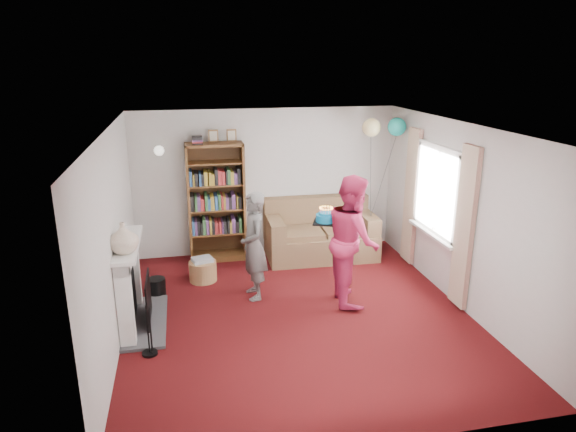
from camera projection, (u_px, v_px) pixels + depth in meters
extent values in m
plane|color=black|center=(298.00, 315.00, 6.88)|extent=(5.00, 5.00, 0.00)
cube|color=silver|center=(266.00, 182.00, 8.86)|extent=(4.50, 0.02, 2.50)
cube|color=silver|center=(113.00, 239.00, 6.07)|extent=(0.02, 5.00, 2.50)
cube|color=silver|center=(461.00, 216.00, 6.95)|extent=(0.02, 5.00, 2.50)
cube|color=white|center=(299.00, 127.00, 6.14)|extent=(4.50, 5.00, 0.01)
cube|color=#3F3F42|center=(145.00, 321.00, 6.67)|extent=(0.55, 1.40, 0.04)
cube|color=white|center=(125.00, 306.00, 5.98)|extent=(0.18, 0.14, 1.06)
cube|color=white|center=(133.00, 270.00, 7.01)|extent=(0.18, 0.14, 1.06)
cube|color=white|center=(126.00, 252.00, 6.35)|extent=(0.18, 1.24, 0.16)
cube|color=white|center=(128.00, 244.00, 6.33)|extent=(0.28, 1.35, 0.05)
cube|color=black|center=(128.00, 290.00, 6.50)|extent=(0.10, 0.80, 0.86)
cube|color=black|center=(148.00, 299.00, 6.59)|extent=(0.02, 0.70, 0.60)
cylinder|color=black|center=(148.00, 330.00, 5.87)|extent=(0.18, 0.18, 0.64)
cylinder|color=black|center=(157.00, 287.00, 7.41)|extent=(0.26, 0.26, 0.26)
cube|color=white|center=(441.00, 148.00, 7.26)|extent=(0.08, 1.30, 0.08)
cube|color=white|center=(434.00, 232.00, 7.63)|extent=(0.08, 1.30, 0.08)
cube|color=white|center=(439.00, 191.00, 7.45)|extent=(0.01, 1.15, 1.20)
cube|color=white|center=(432.00, 234.00, 7.63)|extent=(0.14, 1.32, 0.04)
cube|color=#C5B995|center=(464.00, 228.00, 6.76)|extent=(0.07, 0.38, 2.20)
cube|color=#C5B995|center=(411.00, 197.00, 8.30)|extent=(0.07, 0.38, 2.20)
cylinder|color=gold|center=(159.00, 148.00, 8.27)|extent=(0.04, 0.12, 0.04)
sphere|color=white|center=(159.00, 151.00, 8.19)|extent=(0.16, 0.16, 0.16)
cube|color=#472B14|center=(216.00, 200.00, 8.71)|extent=(0.94, 0.04, 1.99)
cube|color=brown|center=(189.00, 204.00, 8.45)|extent=(0.04, 0.42, 1.99)
cube|color=brown|center=(243.00, 201.00, 8.63)|extent=(0.04, 0.42, 1.99)
cube|color=brown|center=(214.00, 144.00, 8.25)|extent=(0.94, 0.42, 0.04)
cube|color=brown|center=(219.00, 255.00, 8.82)|extent=(0.94, 0.42, 0.10)
cube|color=brown|center=(218.00, 232.00, 8.69)|extent=(0.86, 0.38, 0.03)
cube|color=brown|center=(217.00, 209.00, 8.57)|extent=(0.86, 0.38, 0.02)
cube|color=brown|center=(216.00, 184.00, 8.44)|extent=(0.86, 0.38, 0.02)
cube|color=brown|center=(215.00, 162.00, 8.34)|extent=(0.86, 0.38, 0.02)
cube|color=maroon|center=(197.00, 140.00, 8.16)|extent=(0.16, 0.22, 0.12)
cube|color=brown|center=(213.00, 136.00, 8.26)|extent=(0.16, 0.02, 0.20)
cube|color=brown|center=(231.00, 135.00, 8.31)|extent=(0.16, 0.02, 0.20)
cube|color=brown|center=(321.00, 244.00, 8.85)|extent=(1.85, 0.98, 0.44)
cube|color=brown|center=(316.00, 217.00, 9.09)|extent=(1.85, 0.24, 0.76)
cube|color=brown|center=(275.00, 236.00, 8.63)|extent=(0.24, 0.93, 0.60)
cube|color=brown|center=(366.00, 229.00, 8.95)|extent=(0.24, 0.93, 0.60)
cube|color=brown|center=(299.00, 234.00, 8.62)|extent=(0.78, 0.68, 0.12)
cube|color=brown|center=(346.00, 230.00, 8.79)|extent=(0.78, 0.68, 0.12)
cylinder|color=#997647|center=(203.00, 271.00, 7.90)|extent=(0.42, 0.42, 0.32)
cube|color=beige|center=(202.00, 260.00, 7.84)|extent=(0.29, 0.23, 0.06)
imported|color=black|center=(254.00, 246.00, 7.19)|extent=(0.42, 0.60, 1.55)
imported|color=#BB2550|center=(353.00, 239.00, 7.06)|extent=(0.78, 0.95, 1.81)
cube|color=black|center=(326.00, 222.00, 7.15)|extent=(0.34, 0.34, 0.02)
cylinder|color=#0D6C9A|center=(326.00, 218.00, 7.13)|extent=(0.28, 0.28, 0.10)
cylinder|color=#0D6C9A|center=(326.00, 214.00, 7.12)|extent=(0.21, 0.21, 0.04)
cylinder|color=pink|center=(332.00, 211.00, 7.12)|extent=(0.01, 0.01, 0.09)
sphere|color=orange|center=(332.00, 208.00, 7.11)|extent=(0.02, 0.02, 0.02)
cylinder|color=pink|center=(330.00, 210.00, 7.16)|extent=(0.01, 0.01, 0.09)
sphere|color=orange|center=(331.00, 207.00, 7.14)|extent=(0.02, 0.02, 0.02)
cylinder|color=pink|center=(328.00, 210.00, 7.18)|extent=(0.01, 0.01, 0.09)
sphere|color=orange|center=(328.00, 206.00, 7.17)|extent=(0.02, 0.02, 0.02)
cylinder|color=pink|center=(325.00, 210.00, 7.19)|extent=(0.01, 0.01, 0.09)
sphere|color=orange|center=(325.00, 206.00, 7.17)|extent=(0.02, 0.02, 0.02)
cylinder|color=pink|center=(322.00, 210.00, 7.17)|extent=(0.01, 0.01, 0.09)
sphere|color=orange|center=(323.00, 206.00, 7.16)|extent=(0.02, 0.02, 0.02)
cylinder|color=pink|center=(321.00, 211.00, 7.15)|extent=(0.01, 0.01, 0.09)
sphere|color=orange|center=(321.00, 207.00, 7.13)|extent=(0.02, 0.02, 0.02)
cylinder|color=pink|center=(320.00, 211.00, 7.11)|extent=(0.01, 0.01, 0.09)
sphere|color=orange|center=(320.00, 208.00, 7.09)|extent=(0.02, 0.02, 0.02)
cylinder|color=pink|center=(321.00, 212.00, 7.07)|extent=(0.01, 0.01, 0.09)
sphere|color=orange|center=(321.00, 209.00, 7.06)|extent=(0.02, 0.02, 0.02)
cylinder|color=pink|center=(323.00, 213.00, 7.04)|extent=(0.01, 0.01, 0.09)
sphere|color=orange|center=(323.00, 209.00, 7.03)|extent=(0.02, 0.02, 0.02)
cylinder|color=pink|center=(326.00, 213.00, 7.03)|extent=(0.01, 0.01, 0.09)
sphere|color=orange|center=(326.00, 210.00, 7.01)|extent=(0.02, 0.02, 0.02)
cylinder|color=pink|center=(328.00, 213.00, 7.03)|extent=(0.01, 0.01, 0.09)
sphere|color=orange|center=(329.00, 210.00, 7.02)|extent=(0.02, 0.02, 0.02)
cylinder|color=pink|center=(331.00, 213.00, 7.05)|extent=(0.01, 0.01, 0.09)
sphere|color=orange|center=(331.00, 209.00, 7.04)|extent=(0.02, 0.02, 0.02)
cylinder|color=pink|center=(332.00, 212.00, 7.08)|extent=(0.01, 0.01, 0.09)
sphere|color=orange|center=(332.00, 208.00, 7.07)|extent=(0.02, 0.02, 0.02)
sphere|color=#3F3F3F|center=(370.00, 218.00, 8.68)|extent=(0.02, 0.02, 0.02)
sphere|color=#1BA99E|center=(397.00, 127.00, 8.38)|extent=(0.30, 0.30, 0.30)
sphere|color=#FDF09B|center=(371.00, 127.00, 8.29)|extent=(0.30, 0.30, 0.30)
imported|color=beige|center=(123.00, 238.00, 5.94)|extent=(0.36, 0.36, 0.36)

